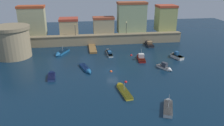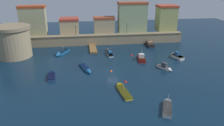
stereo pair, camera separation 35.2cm
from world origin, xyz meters
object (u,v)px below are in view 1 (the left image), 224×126
object	(u,v)px
fortress_tower	(12,42)
mooring_buoy_1	(111,72)
moored_boat_6	(61,53)
mooring_buoy_2	(131,55)
moored_boat_7	(109,52)
moored_boat_2	(176,56)
moored_boat_8	(52,75)
moored_boat_3	(168,105)
moored_boat_4	(141,57)
moored_boat_0	(149,44)
moored_boat_9	(123,89)
mooring_buoy_0	(126,82)
quay_lamp_1	(126,26)
moored_boat_5	(87,69)
moored_boat_1	(166,67)
quay_lamp_0	(75,28)

from	to	relation	value
fortress_tower	mooring_buoy_1	bearing A→B (deg)	-29.82
moored_boat_6	mooring_buoy_2	size ratio (longest dim) A/B	10.52
moored_boat_7	mooring_buoy_2	xyz separation A→B (m)	(5.79, -2.60, -0.34)
mooring_buoy_1	moored_boat_7	bearing A→B (deg)	84.67
moored_boat_2	moored_boat_8	xyz separation A→B (m)	(-30.99, -7.81, -0.23)
moored_boat_3	moored_boat_6	xyz separation A→B (m)	(-19.07, 30.17, 0.01)
moored_boat_4	moored_boat_0	bearing A→B (deg)	-18.87
fortress_tower	moored_boat_9	distance (m)	34.11
mooring_buoy_1	mooring_buoy_0	bearing A→B (deg)	-69.39
quay_lamp_1	mooring_buoy_2	distance (m)	13.29
moored_boat_2	moored_boat_3	world-z (taller)	moored_boat_3
quay_lamp_1	moored_boat_7	bearing A→B (deg)	-125.82
fortress_tower	moored_boat_0	size ratio (longest dim) A/B	1.55
fortress_tower	mooring_buoy_1	size ratio (longest dim) A/B	16.06
mooring_buoy_2	moored_boat_8	bearing A→B (deg)	-150.41
moored_boat_0	moored_boat_9	size ratio (longest dim) A/B	0.88
fortress_tower	mooring_buoy_2	size ratio (longest dim) A/B	16.04
moored_boat_5	moored_boat_9	size ratio (longest dim) A/B	0.92
fortress_tower	moored_boat_2	xyz separation A→B (m)	(42.13, -6.87, -3.63)
moored_boat_1	mooring_buoy_1	xyz separation A→B (m)	(-12.60, 0.36, -0.44)
moored_boat_3	moored_boat_7	size ratio (longest dim) A/B	0.82
moored_boat_4	mooring_buoy_0	size ratio (longest dim) A/B	10.61
moored_boat_3	mooring_buoy_2	xyz separation A→B (m)	(-0.11, 26.45, -0.33)
moored_boat_0	moored_boat_9	distance (m)	31.65
quay_lamp_0	mooring_buoy_0	xyz separation A→B (m)	(10.01, -28.19, -5.47)
mooring_buoy_1	quay_lamp_1	bearing A→B (deg)	70.32
moored_boat_0	moored_boat_3	size ratio (longest dim) A/B	1.07
fortress_tower	moored_boat_1	distance (m)	39.42
moored_boat_3	moored_boat_4	xyz separation A→B (m)	(1.70, 23.49, 0.10)
moored_boat_4	moored_boat_6	size ratio (longest dim) A/B	0.96
moored_boat_5	moored_boat_9	bearing A→B (deg)	14.14
moored_boat_8	mooring_buoy_1	distance (m)	12.91
fortress_tower	moored_boat_8	bearing A→B (deg)	-52.82
moored_boat_0	mooring_buoy_1	xyz separation A→B (m)	(-14.56, -19.29, -0.48)
fortress_tower	moored_boat_8	xyz separation A→B (m)	(11.14, -14.69, -3.87)
mooring_buoy_2	mooring_buoy_1	bearing A→B (deg)	-124.04
quay_lamp_0	moored_boat_6	xyz separation A→B (m)	(-4.15, -8.29, -5.13)
moored_boat_1	moored_boat_7	world-z (taller)	moored_boat_1
quay_lamp_1	mooring_buoy_1	xyz separation A→B (m)	(-8.00, -22.37, -5.60)
moored_boat_5	moored_boat_7	distance (m)	13.26
moored_boat_6	moored_boat_8	size ratio (longest dim) A/B	1.36
quay_lamp_0	moored_boat_5	bearing A→B (deg)	-83.38
mooring_buoy_2	moored_boat_3	bearing A→B (deg)	-89.76
moored_boat_4	mooring_buoy_1	bearing A→B (deg)	136.99
mooring_buoy_0	mooring_buoy_2	size ratio (longest dim) A/B	0.95
quay_lamp_1	moored_boat_9	distance (m)	32.84
moored_boat_1	mooring_buoy_2	size ratio (longest dim) A/B	7.54
fortress_tower	quay_lamp_1	bearing A→B (deg)	15.05
moored_boat_2	mooring_buoy_1	world-z (taller)	moored_boat_2
mooring_buoy_0	moored_boat_0	bearing A→B (deg)	63.78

